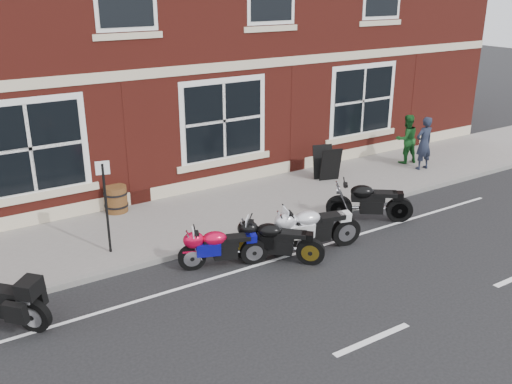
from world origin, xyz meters
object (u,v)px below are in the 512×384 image
moto_sport_silver (312,226)px  barrel_planter (116,199)px  pedestrian_left (424,143)px  a_board_sign (327,163)px  moto_sport_black (276,239)px  parking_sign (106,201)px  moto_sport_red (221,245)px  pedestrian_right (406,139)px  moto_naked_black (368,200)px

moto_sport_silver → barrel_planter: size_ratio=3.29×
moto_sport_silver → pedestrian_left: bearing=-55.2°
a_board_sign → moto_sport_black: bearing=-124.2°
moto_sport_silver → barrel_planter: (-2.90, 4.14, -0.12)m
a_board_sign → parking_sign: bearing=-153.5°
parking_sign → pedestrian_left: bearing=17.3°
a_board_sign → barrel_planter: 6.01m
moto_sport_red → moto_sport_silver: moto_sport_silver is taller
a_board_sign → moto_sport_red: bearing=-134.1°
moto_sport_black → barrel_planter: 4.60m
pedestrian_right → parking_sign: 10.01m
moto_sport_silver → parking_sign: size_ratio=1.07×
pedestrian_left → pedestrian_right: size_ratio=1.05×
moto_naked_black → parking_sign: size_ratio=0.87×
moto_sport_red → pedestrian_right: size_ratio=1.15×
moto_sport_silver → parking_sign: 4.36m
pedestrian_right → moto_naked_black: bearing=45.8°
pedestrian_left → moto_sport_silver: bearing=25.0°
pedestrian_right → parking_sign: size_ratio=0.76×
a_board_sign → moto_sport_silver: bearing=-116.6°
moto_sport_black → parking_sign: (-2.85, 2.05, 0.78)m
moto_sport_silver → a_board_sign: bearing=-30.1°
moto_sport_red → barrel_planter: moto_sport_red is taller
moto_sport_black → moto_sport_red: bearing=112.9°
pedestrian_right → pedestrian_left: bearing=100.2°
moto_sport_black → moto_naked_black: bearing=-35.7°
barrel_planter → a_board_sign: bearing=-8.8°
moto_sport_silver → pedestrian_left: 6.59m
moto_naked_black → pedestrian_right: bearing=-19.8°
moto_sport_black → pedestrian_right: 7.78m
moto_naked_black → pedestrian_right: (4.01, 2.59, 0.35)m
barrel_planter → moto_sport_silver: bearing=-55.0°
pedestrian_right → parking_sign: (-9.93, -1.13, 0.39)m
moto_naked_black → moto_sport_silver: bearing=142.3°
barrel_planter → parking_sign: 2.43m
moto_sport_silver → moto_naked_black: (2.14, 0.57, -0.02)m
moto_sport_black → parking_sign: bearing=97.7°
moto_sport_black → barrel_planter: bearing=68.8°
moto_sport_black → moto_sport_silver: 0.94m
pedestrian_right → barrel_planter: size_ratio=2.34×
a_board_sign → pedestrian_right: bearing=15.5°
moto_sport_black → parking_sign: size_ratio=0.74×
pedestrian_left → barrel_planter: pedestrian_left is taller
pedestrian_left → a_board_sign: (-3.08, 0.79, -0.31)m
moto_sport_red → pedestrian_left: 8.40m
pedestrian_right → a_board_sign: pedestrian_right is taller
moto_sport_red → parking_sign: bearing=67.4°
moto_naked_black → pedestrian_left: (3.97, 1.86, 0.39)m
barrel_planter → parking_sign: size_ratio=0.33×
moto_sport_black → moto_sport_silver: (0.94, 0.02, 0.06)m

